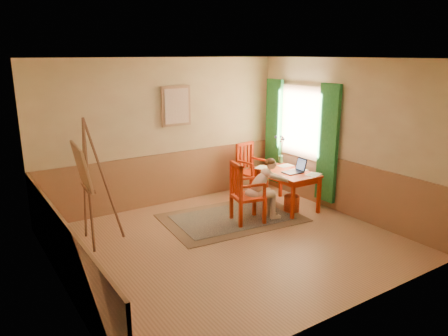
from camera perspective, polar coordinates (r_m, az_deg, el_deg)
room at (r=6.33m, az=0.84°, el=1.66°), size 5.04×4.54×2.84m
wainscot at (r=7.23m, az=-2.74°, el=-4.07°), size 5.00×4.50×1.00m
window at (r=8.67m, az=10.06°, el=4.72°), size 0.12×2.01×2.20m
wall_portrait at (r=8.24m, az=-6.39°, el=8.23°), size 0.60×0.05×0.76m
rug at (r=7.73m, az=1.05°, el=-6.65°), size 2.53×1.81×0.02m
table at (r=8.15m, az=8.38°, el=-1.03°), size 0.75×1.22×0.72m
chair_left at (r=7.38m, az=2.82°, el=-3.33°), size 0.59×0.58×1.09m
chair_back at (r=8.91m, az=3.51°, el=-0.12°), size 0.54×0.56×1.08m
figure at (r=7.51m, az=5.23°, el=-2.47°), size 0.86×0.46×1.11m
laptop at (r=8.07m, az=9.53°, el=-0.21°), size 0.43×0.26×0.26m
papers at (r=8.26m, az=8.75°, el=-0.16°), size 0.83×1.24×0.00m
vase at (r=8.66m, az=7.57°, el=2.34°), size 0.19×0.28×0.57m
wastebasket at (r=8.11m, az=9.02°, el=-4.70°), size 0.36×0.36×0.30m
easel at (r=6.69m, az=-18.09°, el=-0.41°), size 0.69×0.88×1.98m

